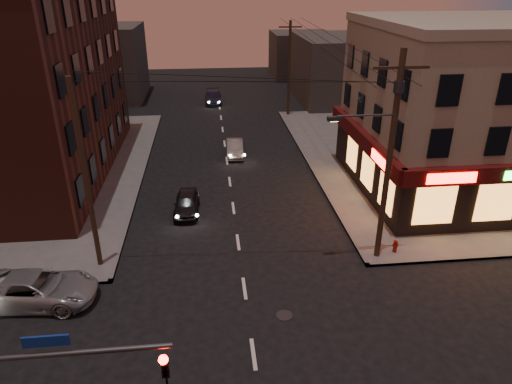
{
  "coord_description": "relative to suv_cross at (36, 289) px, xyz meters",
  "views": [
    {
      "loc": [
        -1.28,
        -12.74,
        12.71
      ],
      "look_at": [
        0.89,
        7.37,
        3.2
      ],
      "focal_mm": 32.0,
      "sensor_mm": 36.0,
      "label": 1
    }
  ],
  "objects": [
    {
      "name": "ground",
      "position": [
        8.91,
        -4.0,
        -0.7
      ],
      "size": [
        120.0,
        120.0,
        0.0
      ],
      "primitive_type": "plane",
      "color": "black",
      "rests_on": "ground"
    },
    {
      "name": "sidewalk_ne",
      "position": [
        26.91,
        15.0,
        -0.63
      ],
      "size": [
        24.0,
        28.0,
        0.15
      ],
      "primitive_type": "cube",
      "color": "#514F4C",
      "rests_on": "ground"
    },
    {
      "name": "pizza_building",
      "position": [
        24.84,
        9.43,
        4.64
      ],
      "size": [
        15.85,
        12.85,
        10.5
      ],
      "color": "gray",
      "rests_on": "sidewalk_ne"
    },
    {
      "name": "brick_apartment",
      "position": [
        -5.59,
        15.0,
        5.95
      ],
      "size": [
        12.0,
        20.0,
        13.0
      ],
      "primitive_type": "cube",
      "color": "#4A1F17",
      "rests_on": "sidewalk_nw"
    },
    {
      "name": "bg_building_ne_a",
      "position": [
        22.91,
        34.0,
        2.8
      ],
      "size": [
        10.0,
        12.0,
        7.0
      ],
      "primitive_type": "cube",
      "color": "#3F3D3A",
      "rests_on": "ground"
    },
    {
      "name": "bg_building_nw",
      "position": [
        -4.09,
        38.0,
        3.3
      ],
      "size": [
        9.0,
        10.0,
        8.0
      ],
      "primitive_type": "cube",
      "color": "#3F3D3A",
      "rests_on": "ground"
    },
    {
      "name": "bg_building_ne_b",
      "position": [
        20.91,
        48.0,
        2.3
      ],
      "size": [
        8.0,
        8.0,
        6.0
      ],
      "primitive_type": "cube",
      "color": "#3F3D3A",
      "rests_on": "ground"
    },
    {
      "name": "utility_pole_main",
      "position": [
        15.59,
        1.8,
        5.06
      ],
      "size": [
        4.2,
        0.44,
        10.0
      ],
      "color": "#382619",
      "rests_on": "sidewalk_ne"
    },
    {
      "name": "utility_pole_far",
      "position": [
        15.71,
        28.0,
        3.95
      ],
      "size": [
        0.26,
        0.26,
        9.0
      ],
      "primitive_type": "cylinder",
      "color": "#382619",
      "rests_on": "sidewalk_ne"
    },
    {
      "name": "utility_pole_west",
      "position": [
        2.11,
        2.5,
        3.95
      ],
      "size": [
        0.24,
        0.24,
        9.0
      ],
      "primitive_type": "cylinder",
      "color": "#382619",
      "rests_on": "sidewalk_nw"
    },
    {
      "name": "suv_cross",
      "position": [
        0.0,
        0.0,
        0.0
      ],
      "size": [
        5.26,
        2.83,
        1.4
      ],
      "primitive_type": "imported",
      "rotation": [
        0.0,
        0.0,
        1.47
      ],
      "color": "gray",
      "rests_on": "ground"
    },
    {
      "name": "sedan_near",
      "position": [
        6.12,
        7.75,
        -0.1
      ],
      "size": [
        1.58,
        3.59,
        1.2
      ],
      "primitive_type": "imported",
      "rotation": [
        0.0,
        0.0,
        -0.05
      ],
      "color": "black",
      "rests_on": "ground"
    },
    {
      "name": "sedan_mid",
      "position": [
        9.61,
        17.16,
        -0.11
      ],
      "size": [
        1.4,
        3.66,
        1.19
      ],
      "primitive_type": "imported",
      "rotation": [
        0.0,
        0.0,
        -0.04
      ],
      "color": "slate",
      "rests_on": "ground"
    },
    {
      "name": "sedan_far",
      "position": [
        8.29,
        33.98,
        -0.05
      ],
      "size": [
        1.83,
        4.47,
        1.3
      ],
      "primitive_type": "imported",
      "rotation": [
        0.0,
        0.0,
        -0.0
      ],
      "color": "#181B30",
      "rests_on": "ground"
    },
    {
      "name": "fire_hydrant",
      "position": [
        16.71,
        2.0,
        -0.18
      ],
      "size": [
        0.31,
        0.31,
        0.69
      ],
      "rotation": [
        0.0,
        0.0,
        0.17
      ],
      "color": "maroon",
      "rests_on": "sidewalk_ne"
    }
  ]
}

